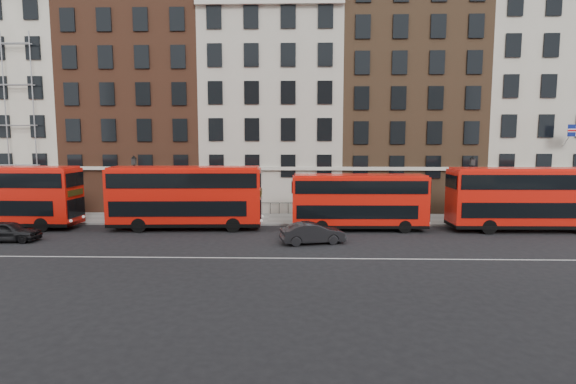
{
  "coord_description": "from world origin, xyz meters",
  "views": [
    {
      "loc": [
        2.62,
        -26.95,
        6.67
      ],
      "look_at": [
        1.79,
        5.0,
        3.0
      ],
      "focal_mm": 28.0,
      "sensor_mm": 36.0,
      "label": 1
    }
  ],
  "objects_px": {
    "bus_b": "(185,196)",
    "car_front": "(313,233)",
    "car_rear": "(9,231)",
    "bus_d": "(526,197)",
    "bus_c": "(359,201)",
    "bus_a": "(3,195)"
  },
  "relations": [
    {
      "from": "bus_d",
      "to": "car_rear",
      "type": "height_order",
      "value": "bus_d"
    },
    {
      "from": "bus_a",
      "to": "bus_d",
      "type": "xyz_separation_m",
      "value": [
        39.17,
        -0.0,
        -0.02
      ]
    },
    {
      "from": "bus_a",
      "to": "bus_c",
      "type": "distance_m",
      "value": 26.88
    },
    {
      "from": "car_front",
      "to": "car_rear",
      "type": "bearing_deg",
      "value": 75.98
    },
    {
      "from": "car_front",
      "to": "bus_b",
      "type": "bearing_deg",
      "value": 50.91
    },
    {
      "from": "bus_b",
      "to": "car_front",
      "type": "xyz_separation_m",
      "value": [
        9.43,
        -4.46,
        -1.86
      ]
    },
    {
      "from": "bus_b",
      "to": "bus_c",
      "type": "bearing_deg",
      "value": -2.61
    },
    {
      "from": "car_rear",
      "to": "bus_d",
      "type": "bearing_deg",
      "value": -84.58
    },
    {
      "from": "bus_a",
      "to": "car_front",
      "type": "height_order",
      "value": "bus_a"
    },
    {
      "from": "bus_a",
      "to": "car_rear",
      "type": "xyz_separation_m",
      "value": [
        3.19,
        -4.38,
        -1.86
      ]
    },
    {
      "from": "bus_d",
      "to": "car_front",
      "type": "distance_m",
      "value": 16.53
    },
    {
      "from": "bus_b",
      "to": "bus_d",
      "type": "distance_m",
      "value": 25.24
    },
    {
      "from": "bus_b",
      "to": "bus_c",
      "type": "distance_m",
      "value": 12.96
    },
    {
      "from": "car_rear",
      "to": "car_front",
      "type": "bearing_deg",
      "value": -91.76
    },
    {
      "from": "car_rear",
      "to": "car_front",
      "type": "xyz_separation_m",
      "value": [
        20.17,
        -0.09,
        0.01
      ]
    },
    {
      "from": "bus_a",
      "to": "car_front",
      "type": "relative_size",
      "value": 2.72
    },
    {
      "from": "bus_c",
      "to": "car_front",
      "type": "bearing_deg",
      "value": -129.09
    },
    {
      "from": "bus_a",
      "to": "bus_c",
      "type": "xyz_separation_m",
      "value": [
        26.88,
        -0.0,
        -0.3
      ]
    },
    {
      "from": "bus_c",
      "to": "car_rear",
      "type": "height_order",
      "value": "bus_c"
    },
    {
      "from": "bus_d",
      "to": "car_rear",
      "type": "xyz_separation_m",
      "value": [
        -35.98,
        -4.38,
        -1.84
      ]
    },
    {
      "from": "bus_b",
      "to": "bus_d",
      "type": "relative_size",
      "value": 1.02
    },
    {
      "from": "bus_a",
      "to": "car_front",
      "type": "distance_m",
      "value": 23.85
    }
  ]
}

